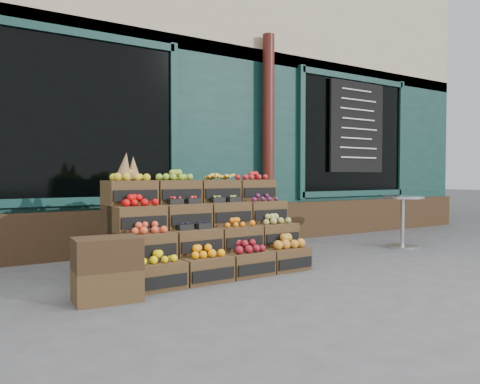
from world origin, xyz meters
TOP-DOWN VIEW (x-y plane):
  - ground at (0.00, 0.00)m, footprint 60.00×60.00m
  - shop_facade at (0.00, 5.11)m, footprint 12.00×6.24m
  - crate_display at (-0.69, 0.64)m, footprint 2.06×1.05m
  - spare_crates at (-1.94, 0.04)m, footprint 0.56×0.41m
  - bistro_table at (2.51, 0.58)m, footprint 0.59×0.59m
  - shopkeeper at (-1.49, 2.94)m, footprint 0.77×0.61m

SIDE VIEW (x-z plane):
  - ground at x=0.00m, z-range 0.00..0.00m
  - spare_crates at x=-1.94m, z-range 0.00..0.53m
  - crate_display at x=-0.69m, z-range -0.24..1.03m
  - bistro_table at x=2.51m, z-range 0.09..0.83m
  - shopkeeper at x=-1.49m, z-range 0.00..1.87m
  - shop_facade at x=0.00m, z-range 0.00..4.80m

